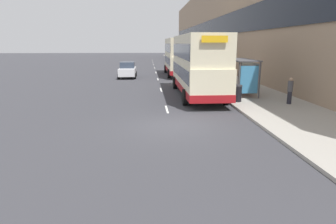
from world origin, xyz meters
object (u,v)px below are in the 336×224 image
object	(u,v)px
litter_bin	(237,93)
car_0	(128,70)
double_decker_bus_near	(197,64)
double_decker_bus_ahead	(178,56)
pedestrian_2	(232,76)
pedestrian_3	(290,91)
pedestrian_at_shelter	(232,78)
bus_shelter	(244,70)
pedestrian_1	(222,76)

from	to	relation	value
litter_bin	car_0	bearing A→B (deg)	117.05
double_decker_bus_near	litter_bin	bearing A→B (deg)	-56.14
double_decker_bus_ahead	pedestrian_2	world-z (taller)	double_decker_bus_ahead
double_decker_bus_near	pedestrian_3	world-z (taller)	double_decker_bus_near
pedestrian_at_shelter	pedestrian_3	size ratio (longest dim) A/B	1.07
pedestrian_3	car_0	bearing A→B (deg)	123.43
double_decker_bus_near	car_0	distance (m)	13.67
bus_shelter	double_decker_bus_near	world-z (taller)	double_decker_bus_near
bus_shelter	car_0	size ratio (longest dim) A/B	0.96
car_0	pedestrian_1	world-z (taller)	pedestrian_1
bus_shelter	pedestrian_2	size ratio (longest dim) A/B	2.62
bus_shelter	pedestrian_at_shelter	bearing A→B (deg)	91.05
pedestrian_at_shelter	pedestrian_2	size ratio (longest dim) A/B	1.06
pedestrian_at_shelter	pedestrian_3	distance (m)	6.71
pedestrian_at_shelter	pedestrian_2	xyz separation A→B (m)	(0.51, 1.70, -0.05)
bus_shelter	pedestrian_2	world-z (taller)	bus_shelter
double_decker_bus_ahead	pedestrian_1	distance (m)	11.52
litter_bin	double_decker_bus_ahead	bearing A→B (deg)	96.67
pedestrian_at_shelter	pedestrian_3	xyz separation A→B (m)	(1.76, -6.47, -0.06)
double_decker_bus_near	pedestrian_1	xyz separation A→B (m)	(2.65, 3.16, -1.22)
pedestrian_1	pedestrian_3	world-z (taller)	pedestrian_1
litter_bin	pedestrian_at_shelter	bearing A→B (deg)	78.04
bus_shelter	double_decker_bus_ahead	world-z (taller)	double_decker_bus_ahead
pedestrian_at_shelter	bus_shelter	bearing A→B (deg)	-88.95
car_0	pedestrian_at_shelter	world-z (taller)	pedestrian_at_shelter
bus_shelter	pedestrian_at_shelter	distance (m)	2.99
pedestrian_at_shelter	pedestrian_2	bearing A→B (deg)	73.21
bus_shelter	car_0	world-z (taller)	bus_shelter
double_decker_bus_ahead	pedestrian_2	size ratio (longest dim) A/B	6.29
pedestrian_1	pedestrian_3	size ratio (longest dim) A/B	1.14
double_decker_bus_near	double_decker_bus_ahead	distance (m)	14.31
pedestrian_at_shelter	pedestrian_1	xyz separation A→B (m)	(-0.60, 0.73, 0.06)
double_decker_bus_ahead	bus_shelter	bearing A→B (deg)	-77.54
double_decker_bus_ahead	car_0	distance (m)	6.32
double_decker_bus_near	double_decker_bus_ahead	xyz separation A→B (m)	(0.04, 14.31, -0.00)
double_decker_bus_near	double_decker_bus_ahead	bearing A→B (deg)	89.85
pedestrian_at_shelter	pedestrian_2	world-z (taller)	pedestrian_at_shelter
litter_bin	pedestrian_1	bearing A→B (deg)	84.75
double_decker_bus_ahead	car_0	xyz separation A→B (m)	(-5.82, -2.01, -1.43)
car_0	pedestrian_2	distance (m)	12.56
bus_shelter	pedestrian_at_shelter	size ratio (longest dim) A/B	2.47
pedestrian_2	litter_bin	world-z (taller)	pedestrian_2
car_0	litter_bin	xyz separation A→B (m)	(7.86, -15.39, -0.19)
bus_shelter	car_0	distance (m)	15.67
pedestrian_2	car_0	bearing A→B (deg)	139.44
double_decker_bus_ahead	car_0	world-z (taller)	double_decker_bus_ahead
bus_shelter	double_decker_bus_ahead	xyz separation A→B (m)	(-3.26, 14.75, 0.41)
pedestrian_1	pedestrian_at_shelter	bearing A→B (deg)	-50.66
bus_shelter	pedestrian_3	xyz separation A→B (m)	(1.70, -3.61, -0.92)
car_0	litter_bin	world-z (taller)	car_0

